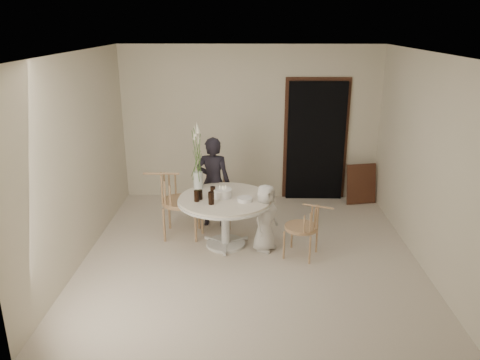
{
  "coord_description": "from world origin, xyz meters",
  "views": [
    {
      "loc": [
        -0.02,
        -5.82,
        3.06
      ],
      "look_at": [
        -0.15,
        0.3,
        0.97
      ],
      "focal_mm": 35.0,
      "sensor_mm": 36.0,
      "label": 1
    }
  ],
  "objects_px": {
    "chair_left": "(171,195)",
    "boy": "(265,218)",
    "chair_right": "(309,223)",
    "girl": "(213,182)",
    "flower_vase": "(198,163)",
    "chair_far": "(209,187)",
    "table": "(225,205)",
    "birthday_cake": "(223,193)"
  },
  "relations": [
    {
      "from": "chair_right",
      "to": "birthday_cake",
      "type": "bearing_deg",
      "value": -84.67
    },
    {
      "from": "flower_vase",
      "to": "table",
      "type": "bearing_deg",
      "value": -41.27
    },
    {
      "from": "chair_far",
      "to": "flower_vase",
      "type": "distance_m",
      "value": 0.67
    },
    {
      "from": "chair_right",
      "to": "chair_far",
      "type": "bearing_deg",
      "value": -105.81
    },
    {
      "from": "girl",
      "to": "flower_vase",
      "type": "distance_m",
      "value": 0.56
    },
    {
      "from": "flower_vase",
      "to": "boy",
      "type": "bearing_deg",
      "value": -26.54
    },
    {
      "from": "girl",
      "to": "chair_left",
      "type": "bearing_deg",
      "value": 39.38
    },
    {
      "from": "chair_far",
      "to": "girl",
      "type": "height_order",
      "value": "girl"
    },
    {
      "from": "girl",
      "to": "boy",
      "type": "xyz_separation_m",
      "value": [
        0.78,
        -0.82,
        -0.23
      ]
    },
    {
      "from": "boy",
      "to": "birthday_cake",
      "type": "bearing_deg",
      "value": 109.84
    },
    {
      "from": "girl",
      "to": "flower_vase",
      "type": "bearing_deg",
      "value": 66.86
    },
    {
      "from": "chair_far",
      "to": "girl",
      "type": "relative_size",
      "value": 0.65
    },
    {
      "from": "flower_vase",
      "to": "chair_far",
      "type": "bearing_deg",
      "value": 72.87
    },
    {
      "from": "chair_right",
      "to": "birthday_cake",
      "type": "height_order",
      "value": "birthday_cake"
    },
    {
      "from": "table",
      "to": "birthday_cake",
      "type": "relative_size",
      "value": 5.28
    },
    {
      "from": "table",
      "to": "chair_far",
      "type": "height_order",
      "value": "chair_far"
    },
    {
      "from": "table",
      "to": "boy",
      "type": "bearing_deg",
      "value": -12.43
    },
    {
      "from": "flower_vase",
      "to": "chair_left",
      "type": "bearing_deg",
      "value": -174.32
    },
    {
      "from": "table",
      "to": "chair_right",
      "type": "relative_size",
      "value": 1.71
    },
    {
      "from": "girl",
      "to": "boy",
      "type": "bearing_deg",
      "value": 140.19
    },
    {
      "from": "chair_right",
      "to": "chair_left",
      "type": "bearing_deg",
      "value": -86.8
    },
    {
      "from": "table",
      "to": "girl",
      "type": "distance_m",
      "value": 0.74
    },
    {
      "from": "chair_left",
      "to": "birthday_cake",
      "type": "xyz_separation_m",
      "value": [
        0.77,
        -0.31,
        0.15
      ]
    },
    {
      "from": "birthday_cake",
      "to": "flower_vase",
      "type": "height_order",
      "value": "flower_vase"
    },
    {
      "from": "boy",
      "to": "chair_far",
      "type": "bearing_deg",
      "value": 76.31
    },
    {
      "from": "girl",
      "to": "flower_vase",
      "type": "relative_size",
      "value": 1.42
    },
    {
      "from": "chair_left",
      "to": "table",
      "type": "bearing_deg",
      "value": -111.82
    },
    {
      "from": "chair_right",
      "to": "boy",
      "type": "relative_size",
      "value": 0.81
    },
    {
      "from": "girl",
      "to": "birthday_cake",
      "type": "bearing_deg",
      "value": 111.68
    },
    {
      "from": "table",
      "to": "chair_left",
      "type": "bearing_deg",
      "value": 158.16
    },
    {
      "from": "table",
      "to": "girl",
      "type": "bearing_deg",
      "value": 107.42
    },
    {
      "from": "chair_left",
      "to": "boy",
      "type": "height_order",
      "value": "chair_left"
    },
    {
      "from": "chair_left",
      "to": "girl",
      "type": "xyz_separation_m",
      "value": [
        0.59,
        0.38,
        0.07
      ]
    },
    {
      "from": "table",
      "to": "chair_left",
      "type": "distance_m",
      "value": 0.87
    },
    {
      "from": "chair_far",
      "to": "boy",
      "type": "bearing_deg",
      "value": -66.49
    },
    {
      "from": "chair_right",
      "to": "chair_left",
      "type": "height_order",
      "value": "chair_left"
    },
    {
      "from": "girl",
      "to": "birthday_cake",
      "type": "relative_size",
      "value": 5.66
    },
    {
      "from": "chair_right",
      "to": "boy",
      "type": "height_order",
      "value": "boy"
    },
    {
      "from": "table",
      "to": "flower_vase",
      "type": "relative_size",
      "value": 1.33
    },
    {
      "from": "chair_far",
      "to": "girl",
      "type": "bearing_deg",
      "value": -65.08
    },
    {
      "from": "boy",
      "to": "flower_vase",
      "type": "relative_size",
      "value": 0.96
    },
    {
      "from": "chair_far",
      "to": "flower_vase",
      "type": "bearing_deg",
      "value": -127.17
    }
  ]
}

